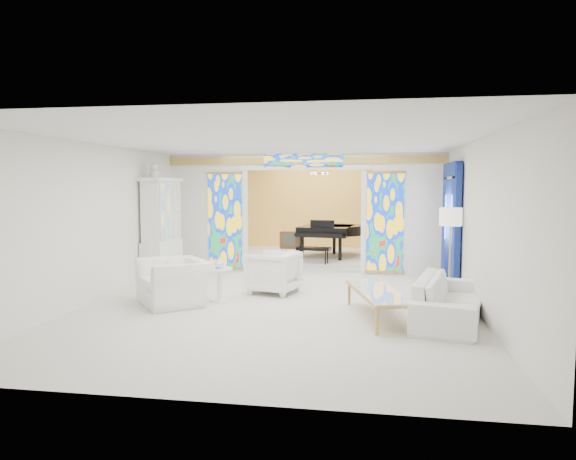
% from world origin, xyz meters
% --- Properties ---
extents(floor, '(12.00, 12.00, 0.00)m').
position_xyz_m(floor, '(0.00, 0.00, 0.00)').
color(floor, beige).
rests_on(floor, ground).
extents(ceiling, '(7.00, 12.00, 0.02)m').
position_xyz_m(ceiling, '(0.00, 0.00, 3.00)').
color(ceiling, silver).
rests_on(ceiling, wall_back).
extents(wall_back, '(7.00, 0.02, 3.00)m').
position_xyz_m(wall_back, '(0.00, 6.00, 1.50)').
color(wall_back, silver).
rests_on(wall_back, floor).
extents(wall_front, '(7.00, 0.02, 3.00)m').
position_xyz_m(wall_front, '(0.00, -6.00, 1.50)').
color(wall_front, silver).
rests_on(wall_front, floor).
extents(wall_left, '(0.02, 12.00, 3.00)m').
position_xyz_m(wall_left, '(-3.50, 0.00, 1.50)').
color(wall_left, silver).
rests_on(wall_left, floor).
extents(wall_right, '(0.02, 12.00, 3.00)m').
position_xyz_m(wall_right, '(3.50, 0.00, 1.50)').
color(wall_right, silver).
rests_on(wall_right, floor).
extents(partition_wall, '(7.00, 0.22, 3.00)m').
position_xyz_m(partition_wall, '(0.00, 2.00, 1.65)').
color(partition_wall, silver).
rests_on(partition_wall, floor).
extents(stained_glass_left, '(0.90, 0.04, 2.40)m').
position_xyz_m(stained_glass_left, '(-2.03, 1.89, 1.30)').
color(stained_glass_left, gold).
rests_on(stained_glass_left, partition_wall).
extents(stained_glass_right, '(0.90, 0.04, 2.40)m').
position_xyz_m(stained_glass_right, '(2.03, 1.89, 1.30)').
color(stained_glass_right, gold).
rests_on(stained_glass_right, partition_wall).
extents(stained_glass_transom, '(2.00, 0.04, 0.34)m').
position_xyz_m(stained_glass_transom, '(0.00, 1.89, 2.82)').
color(stained_glass_transom, gold).
rests_on(stained_glass_transom, partition_wall).
extents(alcove_platform, '(6.80, 3.80, 0.18)m').
position_xyz_m(alcove_platform, '(0.00, 4.10, 0.09)').
color(alcove_platform, beige).
rests_on(alcove_platform, floor).
extents(gold_curtain_back, '(6.70, 0.10, 2.90)m').
position_xyz_m(gold_curtain_back, '(0.00, 5.88, 1.50)').
color(gold_curtain_back, gold).
rests_on(gold_curtain_back, wall_back).
extents(chandelier, '(0.48, 0.48, 0.30)m').
position_xyz_m(chandelier, '(0.20, 4.00, 2.55)').
color(chandelier, '#B88D40').
rests_on(chandelier, ceiling).
extents(blue_drapes, '(0.14, 1.85, 2.65)m').
position_xyz_m(blue_drapes, '(3.40, 0.70, 1.58)').
color(blue_drapes, navy).
rests_on(blue_drapes, wall_right).
extents(china_cabinet, '(0.56, 1.46, 2.72)m').
position_xyz_m(china_cabinet, '(-3.22, 0.60, 1.17)').
color(china_cabinet, white).
rests_on(china_cabinet, floor).
extents(armchair_left, '(1.67, 1.69, 0.83)m').
position_xyz_m(armchair_left, '(-1.94, -1.90, 0.41)').
color(armchair_left, white).
rests_on(armchair_left, floor).
extents(armchair_right, '(1.15, 1.13, 0.86)m').
position_xyz_m(armchair_right, '(-0.29, -0.64, 0.43)').
color(armchair_right, white).
rests_on(armchair_right, floor).
extents(sofa, '(1.50, 2.61, 0.72)m').
position_xyz_m(sofa, '(2.95, -2.32, 0.36)').
color(sofa, white).
rests_on(sofa, floor).
extents(side_table, '(0.64, 0.64, 0.64)m').
position_xyz_m(side_table, '(-1.17, -1.54, 0.42)').
color(side_table, white).
rests_on(side_table, floor).
extents(vase, '(0.20, 0.20, 0.21)m').
position_xyz_m(vase, '(-1.17, -1.54, 0.75)').
color(vase, white).
rests_on(vase, side_table).
extents(coffee_table, '(1.14, 2.17, 0.46)m').
position_xyz_m(coffee_table, '(1.79, -2.33, 0.42)').
color(coffee_table, silver).
rests_on(coffee_table, floor).
extents(floor_lamp, '(0.47, 0.47, 1.78)m').
position_xyz_m(floor_lamp, '(3.20, -0.59, 1.52)').
color(floor_lamp, '#B88D40').
rests_on(floor_lamp, floor).
extents(grand_piano, '(1.94, 2.76, 1.07)m').
position_xyz_m(grand_piano, '(0.58, 3.78, 0.90)').
color(grand_piano, black).
rests_on(grand_piano, alcove_platform).
extents(tv_console, '(0.67, 0.51, 0.71)m').
position_xyz_m(tv_console, '(-0.56, 3.65, 0.64)').
color(tv_console, '#54321E').
rests_on(tv_console, alcove_platform).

